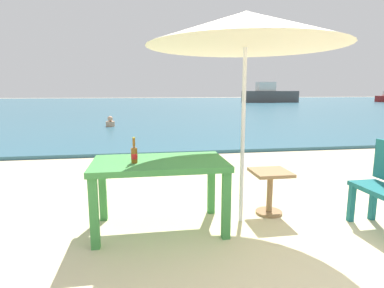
% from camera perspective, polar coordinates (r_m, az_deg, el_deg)
% --- Properties ---
extents(ground_plane, '(120.00, 120.00, 0.00)m').
position_cam_1_polar(ground_plane, '(2.95, 24.12, -21.49)').
color(ground_plane, beige).
extents(sea_water, '(120.00, 50.00, 0.08)m').
position_cam_1_polar(sea_water, '(32.14, -6.64, 7.22)').
color(sea_water, '#2D6075').
rests_on(sea_water, ground_plane).
extents(picnic_table_green, '(1.40, 0.80, 0.76)m').
position_cam_1_polar(picnic_table_green, '(3.33, -5.94, -4.88)').
color(picnic_table_green, '#3D8C42').
rests_on(picnic_table_green, ground_plane).
extents(beer_bottle_amber, '(0.07, 0.07, 0.26)m').
position_cam_1_polar(beer_bottle_amber, '(3.22, -10.54, -1.80)').
color(beer_bottle_amber, brown).
rests_on(beer_bottle_amber, picnic_table_green).
extents(patio_umbrella, '(2.10, 2.10, 2.30)m').
position_cam_1_polar(patio_umbrella, '(3.51, 9.84, 19.96)').
color(patio_umbrella, silver).
rests_on(patio_umbrella, ground_plane).
extents(side_table_wood, '(0.44, 0.44, 0.54)m').
position_cam_1_polar(side_table_wood, '(3.91, 14.10, -7.43)').
color(side_table_wood, olive).
rests_on(side_table_wood, ground_plane).
extents(swimmer_person, '(0.34, 0.34, 0.41)m').
position_cam_1_polar(swimmer_person, '(12.64, -14.74, 3.85)').
color(swimmer_person, tan).
rests_on(swimmer_person, sea_water).
extents(boat_tanker, '(6.34, 1.73, 2.30)m').
position_cam_1_polar(boat_tanker, '(37.57, 13.97, 8.70)').
color(boat_tanker, '#4C4C4C').
rests_on(boat_tanker, sea_water).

